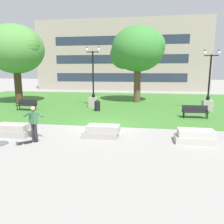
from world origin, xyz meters
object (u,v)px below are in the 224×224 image
at_px(park_bench_near_left, 27,104).
at_px(lamp_post_center, 208,99).
at_px(skateboard, 28,142).
at_px(concrete_block_left, 102,131).
at_px(concrete_block_center, 13,130).
at_px(person_skateboarder, 34,121).
at_px(park_bench_near_right, 195,111).
at_px(lamp_post_left, 93,95).
at_px(trash_bin, 97,105).
at_px(concrete_block_right, 195,136).

xyz_separation_m(park_bench_near_left, lamp_post_center, (15.23, 2.21, 0.51)).
bearing_deg(skateboard, lamp_post_center, 43.53).
xyz_separation_m(concrete_block_left, lamp_post_center, (7.40, 8.67, 0.74)).
distance_m(concrete_block_center, skateboard, 1.73).
bearing_deg(person_skateboarder, concrete_block_left, 18.16).
bearing_deg(concrete_block_left, park_bench_near_right, 43.66).
distance_m(person_skateboarder, park_bench_near_left, 8.84).
bearing_deg(lamp_post_left, skateboard, -93.71).
bearing_deg(park_bench_near_right, trash_bin, 167.56).
relative_size(concrete_block_left, trash_bin, 1.95).
bearing_deg(lamp_post_center, park_bench_near_left, -171.73).
bearing_deg(park_bench_near_right, concrete_block_center, -150.26).
relative_size(concrete_block_center, skateboard, 2.05).
height_order(park_bench_near_left, lamp_post_left, lamp_post_left).
height_order(concrete_block_left, skateboard, concrete_block_left).
height_order(skateboard, trash_bin, trash_bin).
bearing_deg(park_bench_near_left, skateboard, -60.35).
height_order(concrete_block_right, lamp_post_left, lamp_post_left).
relative_size(park_bench_near_left, trash_bin, 1.92).
relative_size(concrete_block_right, lamp_post_left, 0.33).
bearing_deg(park_bench_near_left, concrete_block_right, -28.21).
bearing_deg(skateboard, person_skateboarder, 73.47).
xyz_separation_m(person_skateboarder, park_bench_near_left, (-4.66, 7.50, -0.44)).
distance_m(concrete_block_left, park_bench_near_left, 10.15).
bearing_deg(concrete_block_left, skateboard, -155.66).
bearing_deg(park_bench_near_left, concrete_block_center, -65.59).
distance_m(concrete_block_center, park_bench_near_left, 7.62).
xyz_separation_m(concrete_block_center, person_skateboarder, (1.51, -0.56, 0.67)).
distance_m(skateboard, park_bench_near_right, 11.41).
relative_size(park_bench_near_right, trash_bin, 1.89).
relative_size(park_bench_near_left, park_bench_near_right, 1.02).
xyz_separation_m(concrete_block_left, trash_bin, (-1.83, 7.13, 0.20)).
distance_m(concrete_block_center, person_skateboarder, 1.75).
bearing_deg(concrete_block_center, concrete_block_right, 1.82).
distance_m(park_bench_near_left, lamp_post_center, 15.40).
height_order(concrete_block_left, park_bench_near_right, park_bench_near_right).
height_order(park_bench_near_right, trash_bin, trash_bin).
bearing_deg(concrete_block_right, lamp_post_center, 72.22).
bearing_deg(concrete_block_center, lamp_post_left, 77.80).
xyz_separation_m(skateboard, lamp_post_center, (10.70, 10.17, 0.96)).
relative_size(skateboard, lamp_post_left, 0.16).
height_order(park_bench_near_left, lamp_post_center, lamp_post_center).
distance_m(concrete_block_left, skateboard, 3.63).
bearing_deg(lamp_post_left, concrete_block_left, -73.89).
height_order(skateboard, lamp_post_center, lamp_post_center).
xyz_separation_m(concrete_block_right, park_bench_near_left, (-12.39, 6.65, 0.23)).
bearing_deg(lamp_post_left, park_bench_near_right, -23.31).
relative_size(concrete_block_center, trash_bin, 1.88).
bearing_deg(park_bench_near_right, concrete_block_right, -101.70).
xyz_separation_m(person_skateboarder, trash_bin, (1.34, 8.17, -0.47)).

